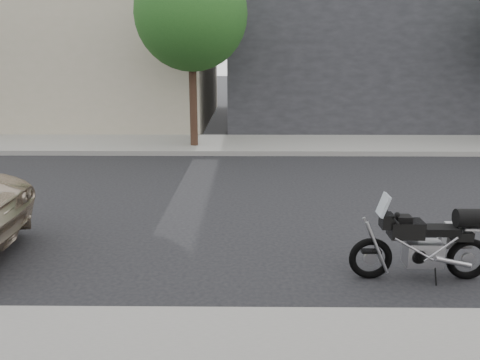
% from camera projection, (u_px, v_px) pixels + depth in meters
% --- Properties ---
extents(ground, '(120.00, 120.00, 0.00)m').
position_uv_depth(ground, '(263.00, 209.00, 9.30)').
color(ground, black).
rests_on(ground, ground).
extents(far_sidewalk, '(44.00, 3.00, 0.15)m').
position_uv_depth(far_sidewalk, '(256.00, 144.00, 15.56)').
color(far_sidewalk, gray).
rests_on(far_sidewalk, ground).
extents(far_building_dark, '(16.00, 11.00, 7.00)m').
position_uv_depth(far_building_dark, '(406.00, 42.00, 21.35)').
color(far_building_dark, '#25262A').
rests_on(far_building_dark, ground).
extents(far_building_cream, '(14.00, 11.00, 8.00)m').
position_uv_depth(far_building_cream, '(57.00, 31.00, 21.38)').
color(far_building_cream, '#ABA389').
rests_on(far_building_cream, ground).
extents(street_tree_mid, '(3.40, 3.40, 5.70)m').
position_uv_depth(street_tree_mid, '(191.00, 14.00, 14.04)').
color(street_tree_mid, '#3A251A').
rests_on(street_tree_mid, far_sidewalk).
extents(motorcycle, '(1.91, 0.62, 1.21)m').
position_uv_depth(motorcycle, '(430.00, 242.00, 6.30)').
color(motorcycle, black).
rests_on(motorcycle, ground).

